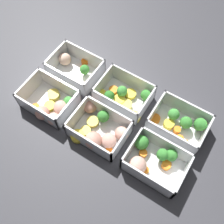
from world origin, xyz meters
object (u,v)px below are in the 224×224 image
object	(u,v)px
container_near_left	(52,105)
container_near_right	(152,159)
container_near_center	(100,130)
container_far_right	(180,124)
container_far_center	(124,96)
container_far_left	(75,69)

from	to	relation	value
container_near_left	container_near_right	size ratio (longest dim) A/B	0.98
container_near_center	container_far_right	bearing A→B (deg)	37.21
container_near_right	container_far_center	world-z (taller)	same
container_near_center	container_far_right	xyz separation A→B (m)	(0.18, 0.14, 0.00)
container_near_left	container_near_right	distance (m)	0.32
container_near_left	container_far_left	size ratio (longest dim) A/B	0.96
container_near_center	container_far_right	world-z (taller)	same
container_near_center	container_far_right	size ratio (longest dim) A/B	1.08
container_near_right	container_far_right	bearing A→B (deg)	82.41
container_near_left	container_near_center	xyz separation A→B (m)	(0.16, 0.01, 0.00)
container_near_right	container_far_center	bearing A→B (deg)	141.78
container_near_right	container_far_left	size ratio (longest dim) A/B	0.98
container_far_right	container_near_right	bearing A→B (deg)	-97.59
container_near_right	container_near_center	bearing A→B (deg)	-179.04
container_far_left	container_near_right	bearing A→B (deg)	-21.05
container_far_right	container_far_left	bearing A→B (deg)	-179.83
container_near_right	container_far_left	bearing A→B (deg)	158.95
container_near_left	container_far_center	bearing A→B (deg)	40.38
container_near_left	container_far_center	size ratio (longest dim) A/B	0.89
container_near_left	container_far_right	xyz separation A→B (m)	(0.34, 0.14, 0.00)
container_near_left	container_near_right	world-z (taller)	same
container_far_left	container_far_center	xyz separation A→B (m)	(0.18, -0.01, -0.00)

